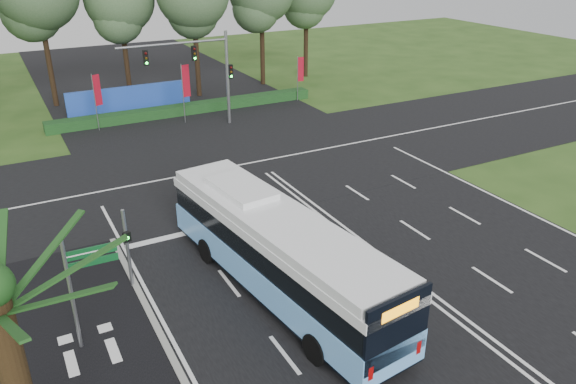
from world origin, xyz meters
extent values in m
plane|color=#294918|center=(0.00, 0.00, 0.00)|extent=(120.00, 120.00, 0.00)
cube|color=black|center=(0.00, 0.00, 0.02)|extent=(20.00, 120.00, 0.04)
cube|color=black|center=(0.00, 12.00, 0.03)|extent=(120.00, 14.00, 0.05)
cube|color=black|center=(-12.50, -3.00, 0.03)|extent=(5.00, 18.00, 0.06)
cube|color=gray|center=(-10.10, -3.00, 0.06)|extent=(0.25, 18.00, 0.12)
cube|color=#6DB4FC|center=(-5.04, -1.49, 1.17)|extent=(4.28, 13.41, 1.21)
cube|color=black|center=(-5.04, -1.49, 0.63)|extent=(4.25, 13.34, 0.33)
cube|color=black|center=(-5.04, -1.49, 2.27)|extent=(4.15, 13.20, 1.04)
cube|color=white|center=(-5.04, -1.49, 2.93)|extent=(4.28, 13.41, 0.38)
cube|color=white|center=(-5.04, -1.49, 3.32)|extent=(4.16, 12.88, 0.38)
cube|color=white|center=(-5.37, 1.24, 3.65)|extent=(2.13, 3.48, 0.27)
cube|color=black|center=(-4.27, -7.97, 2.33)|extent=(2.66, 0.43, 2.42)
cube|color=orange|center=(-4.27, -8.01, 3.10)|extent=(1.53, 0.24, 0.38)
cylinder|color=black|center=(-6.77, 2.07, 0.57)|extent=(0.44, 1.17, 1.14)
cylinder|color=black|center=(-4.20, 2.37, 0.57)|extent=(0.44, 1.17, 1.14)
cylinder|color=black|center=(-5.83, -5.78, 0.57)|extent=(0.44, 1.17, 1.14)
cylinder|color=black|center=(-3.27, -5.48, 0.57)|extent=(0.44, 1.17, 1.14)
cylinder|color=gray|center=(-10.20, 1.72, 1.77)|extent=(0.14, 0.14, 3.55)
cube|color=black|center=(-10.20, 1.54, 2.43)|extent=(0.32, 0.25, 0.41)
sphere|color=#19F233|center=(-10.20, 1.44, 2.43)|extent=(0.14, 0.14, 0.14)
cylinder|color=gray|center=(-12.74, -1.24, 2.24)|extent=(0.13, 0.13, 4.49)
cube|color=#0D4920|center=(-11.90, -1.25, 3.70)|extent=(1.68, 0.10, 0.34)
cube|color=#0D4920|center=(-11.90, -1.25, 3.31)|extent=(1.68, 0.10, 0.25)
cube|color=white|center=(-11.90, -1.29, 3.70)|extent=(1.57, 0.04, 0.04)
cylinder|color=gray|center=(-7.31, 23.39, 2.12)|extent=(0.07, 0.07, 4.25)
cube|color=maroon|center=(-7.02, 23.51, 3.02)|extent=(0.54, 0.26, 2.27)
cylinder|color=gray|center=(-1.01, 22.21, 2.28)|extent=(0.07, 0.07, 4.57)
cube|color=maroon|center=(-0.68, 22.28, 3.25)|extent=(0.61, 0.16, 2.44)
cylinder|color=gray|center=(9.82, 23.72, 1.95)|extent=(0.06, 0.06, 3.90)
cube|color=maroon|center=(10.10, 23.67, 2.77)|extent=(0.52, 0.14, 2.08)
cylinder|color=gray|center=(2.00, 20.50, 3.50)|extent=(0.24, 0.24, 7.00)
cylinder|color=gray|center=(-2.00, 20.50, 6.40)|extent=(8.00, 0.16, 0.16)
cube|color=black|center=(-0.50, 20.50, 5.60)|extent=(0.32, 0.28, 1.05)
cube|color=black|center=(-4.00, 20.50, 5.60)|extent=(0.32, 0.28, 1.05)
cube|color=black|center=(2.25, 20.50, 4.00)|extent=(0.32, 0.28, 1.05)
cube|color=black|center=(0.00, 24.50, 0.40)|extent=(22.00, 1.20, 0.80)
cube|color=#2046AF|center=(-4.00, 27.00, 1.10)|extent=(10.00, 0.30, 2.20)
cylinder|color=black|center=(-9.19, 32.01, 4.51)|extent=(0.44, 0.44, 9.01)
cylinder|color=black|center=(-2.85, 32.07, 4.02)|extent=(0.44, 0.44, 8.04)
cylinder|color=black|center=(2.75, 29.41, 4.23)|extent=(0.44, 0.44, 8.46)
cylinder|color=black|center=(9.78, 30.64, 4.18)|extent=(0.44, 0.44, 8.36)
cylinder|color=black|center=(15.17, 31.67, 4.04)|extent=(0.44, 0.44, 8.07)
camera|label=1|loc=(-13.72, -18.58, 13.27)|focal=35.00mm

